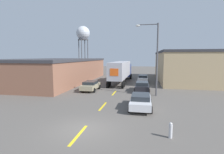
{
  "coord_description": "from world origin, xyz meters",
  "views": [
    {
      "loc": [
        4.03,
        -10.87,
        4.92
      ],
      "look_at": [
        -0.35,
        12.48,
        2.17
      ],
      "focal_mm": 28.0,
      "sensor_mm": 36.0,
      "label": 1
    }
  ],
  "objects": [
    {
      "name": "parked_car_left_far",
      "position": [
        -3.72,
        13.45,
        0.74
      ],
      "size": [
        2.12,
        4.62,
        1.38
      ],
      "color": "tan",
      "rests_on": "ground_plane"
    },
    {
      "name": "warehouse_left",
      "position": [
        -13.87,
        21.58,
        2.26
      ],
      "size": [
        14.19,
        26.49,
        4.51
      ],
      "color": "brown",
      "rests_on": "ground_plane"
    },
    {
      "name": "road_centerline",
      "position": [
        0.0,
        5.66,
        0.0
      ],
      "size": [
        0.2,
        16.05,
        0.01
      ],
      "color": "yellow",
      "rests_on": "ground_plane"
    },
    {
      "name": "street_lamp",
      "position": [
        5.23,
        11.57,
        5.2
      ],
      "size": [
        2.84,
        0.32,
        9.02
      ],
      "color": "#4C4C51",
      "rests_on": "ground_plane"
    },
    {
      "name": "water_tower",
      "position": [
        -16.67,
        46.38,
        12.57
      ],
      "size": [
        4.57,
        4.57,
        15.18
      ],
      "color": "#47474C",
      "rests_on": "ground_plane"
    },
    {
      "name": "parked_car_right_far",
      "position": [
        3.72,
        23.63,
        0.74
      ],
      "size": [
        2.12,
        4.62,
        1.38
      ],
      "color": "silver",
      "rests_on": "ground_plane"
    },
    {
      "name": "warehouse_right",
      "position": [
        13.25,
        27.0,
        3.02
      ],
      "size": [
        12.95,
        20.78,
        6.04
      ],
      "color": "tan",
      "rests_on": "ground_plane"
    },
    {
      "name": "ground_plane",
      "position": [
        0.0,
        0.0,
        0.0
      ],
      "size": [
        160.0,
        160.0,
        0.0
      ],
      "primitive_type": "plane",
      "color": "#56514C"
    },
    {
      "name": "parked_car_right_near",
      "position": [
        3.72,
        5.66,
        0.74
      ],
      "size": [
        2.12,
        4.62,
        1.38
      ],
      "color": "silver",
      "rests_on": "ground_plane"
    },
    {
      "name": "semi_truck",
      "position": [
        -0.35,
        22.16,
        2.41
      ],
      "size": [
        2.99,
        14.71,
        4.01
      ],
      "rotation": [
        0.0,
        0.0,
        -0.02
      ],
      "color": "navy",
      "rests_on": "ground_plane"
    },
    {
      "name": "fire_hydrant",
      "position": [
        5.66,
        -0.24,
        0.49
      ],
      "size": [
        0.22,
        0.22,
        0.98
      ],
      "color": "silver",
      "rests_on": "ground_plane"
    },
    {
      "name": "parked_car_right_mid",
      "position": [
        3.72,
        14.21,
        0.74
      ],
      "size": [
        2.12,
        4.62,
        1.38
      ],
      "color": "black",
      "rests_on": "ground_plane"
    }
  ]
}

